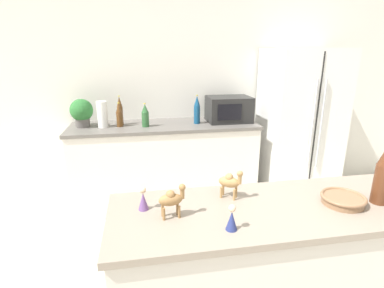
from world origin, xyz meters
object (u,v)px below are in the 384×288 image
Objects in this scene: microwave at (229,109)px; camel_figurine at (172,199)px; camel_figurine_second at (230,181)px; paper_towel_roll at (102,114)px; wise_man_figurine_crimson at (232,219)px; back_bottle_1 at (197,110)px; fruit_bowl at (343,199)px; back_bottle_3 at (119,115)px; back_bottle_2 at (145,116)px; back_bottle_0 at (120,111)px; wine_bottle at (383,174)px; refrigerator at (299,125)px; potted_plant at (82,112)px; wise_man_figurine_purple at (143,200)px.

camel_figurine is (-0.86, -1.94, -0.05)m from microwave.
paper_towel_roll is at bearing 115.77° from camel_figurine_second.
camel_figurine_second is at bearing -64.23° from paper_towel_roll.
wise_man_figurine_crimson is (-0.61, -2.09, -0.10)m from microwave.
wise_man_figurine_crimson is (-0.24, -2.05, -0.11)m from back_bottle_1.
paper_towel_roll is 2.39m from fruit_bowl.
back_bottle_3 is 1.92m from camel_figurine.
paper_towel_roll reaches higher than camel_figurine.
wise_man_figurine_crimson is (0.32, -2.00, -0.07)m from back_bottle_2.
wine_bottle is at bearing -54.68° from back_bottle_0.
microwave is at bearing 175.01° from refrigerator.
camel_figurine is (0.34, -1.97, -0.06)m from back_bottle_0.
camel_figurine_second is at bearing 163.26° from fruit_bowl.
back_bottle_0 reaches higher than potted_plant.
back_bottle_3 is at bearing -177.86° from microwave.
back_bottle_1 reaches higher than microwave.
wine_bottle is (0.23, -1.98, 0.01)m from microwave.
potted_plant is 1.08× the size of paper_towel_roll.
back_bottle_2 is 1.49× the size of camel_figurine.
camel_figurine is 0.17m from wise_man_figurine_purple.
potted_plant reaches higher than wise_man_figurine_crimson.
refrigerator is at bearing -0.79° from back_bottle_3.
fruit_bowl is 1.83× the size of wise_man_figurine_purple.
back_bottle_0 is 1.89× the size of camel_figurine_second.
wine_bottle is (0.61, -1.94, 0.00)m from back_bottle_1.
microwave reaches higher than camel_figurine.
back_bottle_0 reaches higher than camel_figurine_second.
back_bottle_3 is 1.53× the size of camel_figurine.
fruit_bowl is (1.62, -1.97, -0.14)m from potted_plant.
paper_towel_roll is (0.21, -0.05, -0.02)m from potted_plant.
fruit_bowl is at bearing -77.92° from back_bottle_1.
back_bottle_0 is at bearing 174.44° from back_bottle_1.
potted_plant is (-2.43, 0.08, 0.23)m from refrigerator.
paper_towel_roll is (-2.22, 0.03, 0.20)m from refrigerator.
wise_man_figurine_purple is at bearing -78.11° from paper_towel_roll.
back_bottle_2 is at bearing -179.27° from refrigerator.
paper_towel_roll is 0.17m from back_bottle_3.
microwave is 2.11× the size of fruit_bowl.
camel_figurine is at bearing -104.47° from back_bottle_1.
camel_figurine is (0.73, -1.95, -0.07)m from potted_plant.
camel_figurine is 1.34× the size of wise_man_figurine_purple.
back_bottle_3 is at bearing 96.61° from wise_man_figurine_purple.
wine_bottle is at bearing -47.64° from potted_plant.
refrigerator is at bearing 54.29° from wise_man_figurine_crimson.
back_bottle_2 reaches higher than wise_man_figurine_crimson.
refrigerator is 1.79m from back_bottle_2.
potted_plant is 0.87× the size of wine_bottle.
wise_man_figurine_purple is at bearing -83.39° from back_bottle_3.
wine_bottle is (1.61, -1.94, 0.02)m from paper_towel_roll.
camel_figurine_second is at bearing 165.91° from wine_bottle.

